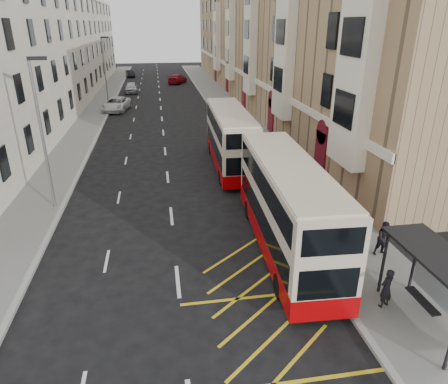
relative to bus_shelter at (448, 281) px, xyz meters
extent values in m
plane|color=black|center=(-8.34, 0.39, -2.14)|extent=(200.00, 200.00, 0.00)
cube|color=slate|center=(-0.34, 30.39, -2.06)|extent=(4.00, 120.00, 0.15)
cube|color=slate|center=(-15.84, 30.39, -2.06)|extent=(3.00, 120.00, 0.15)
cube|color=#969691|center=(-2.34, 30.39, -2.06)|extent=(0.25, 120.00, 0.15)
cube|color=#969691|center=(-14.34, 30.39, -2.06)|extent=(0.25, 120.00, 0.15)
cube|color=tan|center=(6.66, 45.89, 5.36)|extent=(10.00, 79.00, 15.00)
cube|color=white|center=(1.63, 45.89, 1.86)|extent=(0.18, 79.00, 0.50)
cube|color=white|center=(1.31, 10.39, 5.36)|extent=(0.80, 3.20, 10.00)
cube|color=white|center=(1.31, 22.39, 5.36)|extent=(0.80, 3.20, 10.00)
cube|color=white|center=(1.31, 34.39, 5.36)|extent=(0.80, 3.20, 10.00)
cube|color=white|center=(1.31, 46.39, 5.36)|extent=(0.80, 3.20, 10.00)
cube|color=white|center=(1.31, 58.39, 5.36)|extent=(0.80, 3.20, 10.00)
cube|color=#600B19|center=(1.61, 14.39, -0.44)|extent=(0.20, 1.60, 3.00)
cube|color=#600B19|center=(1.61, 26.39, -0.44)|extent=(0.20, 1.60, 3.00)
cube|color=#600B19|center=(1.61, 38.39, -0.44)|extent=(0.20, 1.60, 3.00)
cube|color=#600B19|center=(1.61, 50.39, -0.44)|extent=(0.20, 1.60, 3.00)
cube|color=#600B19|center=(1.61, 62.39, -0.44)|extent=(0.20, 1.60, 3.00)
cube|color=#EDE6CE|center=(-21.84, 45.89, 4.36)|extent=(9.00, 79.00, 13.00)
cube|color=black|center=(-0.78, 2.29, -0.69)|extent=(0.08, 0.08, 2.60)
cube|color=black|center=(0.50, 2.29, -0.69)|extent=(0.08, 0.08, 2.60)
cube|color=black|center=(-0.14, 0.39, 0.66)|extent=(1.65, 4.25, 0.10)
cube|color=black|center=(0.11, 0.99, -1.54)|extent=(0.35, 1.60, 0.06)
cylinder|color=#B10B04|center=(-2.09, 2.89, -1.49)|extent=(0.06, 0.06, 1.00)
cylinder|color=#B10B04|center=(-2.09, 6.14, -1.49)|extent=(0.06, 0.06, 1.00)
cylinder|color=#B10B04|center=(-2.09, 9.39, -1.49)|extent=(0.06, 0.06, 1.00)
cube|color=#B10B04|center=(-2.09, 6.14, -1.01)|extent=(0.05, 6.50, 0.06)
cube|color=#B10B04|center=(-2.09, 6.14, -1.44)|extent=(0.05, 6.50, 0.06)
cylinder|color=gray|center=(-14.74, 12.39, 2.01)|extent=(0.16, 0.16, 8.00)
cube|color=black|center=(-14.34, 12.39, 5.91)|extent=(0.90, 0.18, 0.18)
cylinder|color=gray|center=(-14.74, 42.39, 2.01)|extent=(0.16, 0.16, 8.00)
cube|color=black|center=(-14.34, 42.39, 5.91)|extent=(0.90, 0.18, 0.18)
cube|color=beige|center=(-3.34, 6.13, 0.09)|extent=(2.87, 10.62, 3.78)
cube|color=#A10206|center=(-3.34, 6.13, -1.37)|extent=(2.90, 10.65, 0.86)
cube|color=black|center=(-3.34, 6.13, -0.37)|extent=(2.87, 9.78, 1.05)
cube|color=black|center=(-3.34, 6.13, 1.26)|extent=(2.87, 9.78, 0.96)
cube|color=beige|center=(-3.34, 6.13, 2.01)|extent=(2.76, 10.19, 0.11)
cube|color=black|center=(-3.10, 11.36, -0.32)|extent=(2.03, 0.17, 1.24)
cube|color=black|center=(-3.10, 11.36, 1.64)|extent=(1.67, 0.15, 0.43)
cube|color=black|center=(-3.58, 0.89, -0.32)|extent=(2.03, 0.17, 1.15)
cylinder|color=black|center=(-4.27, 9.54, -1.66)|extent=(0.31, 0.97, 0.96)
cylinder|color=black|center=(-2.11, 9.44, -1.66)|extent=(0.31, 0.97, 0.96)
cylinder|color=black|center=(-4.58, 2.82, -1.66)|extent=(0.31, 0.97, 0.96)
cylinder|color=black|center=(-2.42, 2.72, -1.66)|extent=(0.31, 0.97, 0.96)
cube|color=beige|center=(-3.79, 17.86, 0.03)|extent=(2.66, 10.31, 3.68)
cube|color=#A10206|center=(-3.79, 17.86, -1.39)|extent=(2.69, 10.34, 0.84)
cube|color=black|center=(-3.79, 17.86, -0.42)|extent=(2.67, 9.49, 1.02)
cube|color=black|center=(-3.79, 17.86, 1.17)|extent=(2.67, 9.49, 0.93)
cube|color=beige|center=(-3.79, 17.86, 1.90)|extent=(2.55, 9.89, 0.11)
cube|color=black|center=(-3.62, 22.95, -0.37)|extent=(1.98, 0.14, 1.21)
cube|color=black|center=(-3.62, 22.95, 1.54)|extent=(1.63, 0.13, 0.42)
cube|color=black|center=(-3.96, 12.76, -0.37)|extent=(1.98, 0.14, 1.12)
cylinder|color=black|center=(-4.73, 21.17, -1.67)|extent=(0.29, 0.94, 0.93)
cylinder|color=black|center=(-2.63, 21.10, -1.67)|extent=(0.29, 0.94, 0.93)
cylinder|color=black|center=(-4.95, 14.62, -1.67)|extent=(0.29, 0.94, 0.93)
cylinder|color=black|center=(-2.84, 14.55, -1.67)|extent=(0.29, 0.94, 0.93)
imported|color=black|center=(-1.05, 1.46, -1.21)|extent=(0.66, 0.55, 1.55)
imported|color=black|center=(0.72, 4.71, -1.18)|extent=(0.80, 0.63, 1.61)
imported|color=black|center=(-1.31, 6.10, -1.12)|extent=(1.07, 0.93, 1.73)
imported|color=silver|center=(-13.54, 39.54, -1.37)|extent=(3.49, 5.92, 1.54)
imported|color=#ADB1B6|center=(-12.44, 52.79, -1.39)|extent=(1.95, 4.48, 1.50)
imported|color=black|center=(-13.54, 71.61, -1.50)|extent=(1.98, 4.03, 1.27)
imported|color=maroon|center=(-5.12, 61.73, -1.38)|extent=(3.88, 5.66, 1.52)
camera|label=1|loc=(-8.68, -9.17, 7.52)|focal=32.00mm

